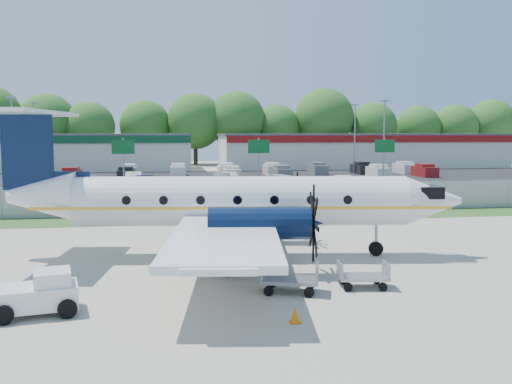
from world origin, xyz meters
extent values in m
plane|color=#B0A795|center=(0.00, 0.00, 0.00)|extent=(170.00, 170.00, 0.00)
cube|color=#2D561E|center=(0.00, 12.00, 0.01)|extent=(170.00, 4.00, 0.02)
cube|color=black|center=(0.00, 19.00, 0.01)|extent=(170.00, 8.00, 0.02)
cube|color=black|center=(0.00, 40.00, 0.01)|extent=(170.00, 32.00, 0.02)
cube|color=gray|center=(0.00, 14.00, 1.00)|extent=(120.00, 0.02, 1.90)
cube|color=gray|center=(0.00, 14.00, 1.98)|extent=(120.00, 0.06, 0.06)
cube|color=gray|center=(0.00, 14.00, 0.05)|extent=(120.00, 0.06, 0.06)
cube|color=silver|center=(-24.00, 62.00, 2.50)|extent=(46.00, 12.00, 5.00)
cube|color=#474749|center=(-24.00, 62.00, 5.12)|extent=(46.40, 12.40, 0.24)
cube|color=#0F4723|center=(-24.00, 55.90, 4.50)|extent=(46.00, 0.20, 1.00)
cube|color=silver|center=(26.00, 62.00, 2.50)|extent=(44.00, 12.00, 5.00)
cube|color=#474749|center=(26.00, 62.00, 5.12)|extent=(44.40, 12.40, 0.24)
cube|color=maroon|center=(26.00, 55.90, 4.50)|extent=(44.00, 0.20, 1.00)
cylinder|color=gray|center=(-8.00, 23.00, 2.50)|extent=(0.14, 0.14, 5.00)
cube|color=#0C5923|center=(-8.00, 22.85, 4.30)|extent=(1.80, 0.08, 1.10)
cylinder|color=gray|center=(3.00, 23.00, 2.50)|extent=(0.14, 0.14, 5.00)
cube|color=#0C5923|center=(3.00, 22.85, 4.30)|extent=(1.80, 0.08, 1.10)
cylinder|color=gray|center=(14.00, 23.00, 2.50)|extent=(0.14, 0.14, 5.00)
cube|color=#0C5923|center=(14.00, 22.85, 4.30)|extent=(1.80, 0.08, 1.10)
cylinder|color=gray|center=(-20.00, 38.00, 4.50)|extent=(0.18, 0.18, 9.00)
cube|color=gray|center=(-20.00, 38.00, 9.00)|extent=(0.90, 0.35, 0.18)
cylinder|color=gray|center=(20.00, 38.00, 4.50)|extent=(0.18, 0.18, 9.00)
cube|color=gray|center=(20.00, 38.00, 9.00)|extent=(0.90, 0.35, 0.18)
cylinder|color=gray|center=(-20.00, 48.00, 4.50)|extent=(0.18, 0.18, 9.00)
cube|color=gray|center=(-20.00, 48.00, 9.00)|extent=(0.90, 0.35, 0.18)
cylinder|color=gray|center=(20.00, 48.00, 4.50)|extent=(0.18, 0.18, 9.00)
cube|color=gray|center=(20.00, 48.00, 9.00)|extent=(0.90, 0.35, 0.18)
cylinder|color=white|center=(-1.50, 0.75, 2.47)|extent=(14.52, 4.17, 2.18)
cone|color=white|center=(6.86, -0.43, 2.47)|extent=(2.81, 2.51, 2.18)
cone|color=white|center=(-10.08, 1.96, 2.70)|extent=(3.26, 2.58, 2.18)
cube|color=black|center=(6.63, -0.40, 2.87)|extent=(1.23, 1.62, 0.52)
cube|color=white|center=(-2.07, 0.83, 1.84)|extent=(6.46, 20.53, 0.25)
cylinder|color=#081532|center=(-1.28, -2.64, 2.01)|extent=(4.04, 1.80, 1.26)
cylinder|color=#081532|center=(-0.35, 3.95, 2.01)|extent=(4.04, 1.80, 1.26)
cube|color=#081532|center=(-10.65, 2.04, 4.65)|extent=(2.19, 0.51, 3.33)
cube|color=white|center=(-10.76, 2.06, 6.32)|extent=(3.72, 7.44, 0.16)
cylinder|color=gray|center=(4.42, -0.08, 0.75)|extent=(0.14, 0.14, 1.49)
cylinder|color=black|center=(4.42, -0.08, 0.32)|extent=(0.67, 0.29, 0.64)
cylinder|color=black|center=(-2.53, -2.47, 0.37)|extent=(0.79, 0.56, 0.73)
cylinder|color=black|center=(-1.60, 4.13, 0.37)|extent=(0.79, 0.56, 0.73)
cube|color=white|center=(-8.74, -6.21, 0.53)|extent=(2.63, 1.86, 0.67)
cube|color=white|center=(-8.27, -6.12, 1.06)|extent=(1.27, 1.42, 0.48)
cube|color=black|center=(-7.84, -6.04, 1.08)|extent=(0.37, 1.07, 0.38)
cylinder|color=black|center=(-9.45, -7.11, 0.29)|extent=(0.61, 0.31, 0.58)
cylinder|color=black|center=(-9.73, -5.63, 0.29)|extent=(0.61, 0.31, 0.58)
cylinder|color=black|center=(-7.75, -6.79, 0.29)|extent=(0.61, 0.31, 0.58)
cylinder|color=black|center=(-8.03, -5.31, 0.29)|extent=(0.61, 0.31, 0.58)
cube|color=gray|center=(-0.65, -5.19, 0.43)|extent=(2.19, 1.69, 0.12)
cube|color=gray|center=(-1.52, -4.91, 0.72)|extent=(0.42, 1.13, 0.58)
cube|color=gray|center=(0.23, -5.46, 0.72)|extent=(0.42, 1.13, 0.58)
cylinder|color=black|center=(-1.45, -5.49, 0.17)|extent=(0.37, 0.22, 0.35)
cylinder|color=black|center=(-1.13, -4.48, 0.17)|extent=(0.37, 0.22, 0.35)
cylinder|color=black|center=(-0.17, -5.90, 0.17)|extent=(0.37, 0.22, 0.35)
cylinder|color=black|center=(0.16, -4.88, 0.17)|extent=(0.37, 0.22, 0.35)
cube|color=gray|center=(2.02, -5.02, 0.39)|extent=(1.85, 1.26, 0.10)
cube|color=gray|center=(1.21, -4.91, 0.65)|extent=(0.21, 1.04, 0.52)
cube|color=gray|center=(2.83, -5.13, 0.65)|extent=(0.21, 1.04, 0.52)
cylinder|color=black|center=(1.36, -5.41, 0.16)|extent=(0.32, 0.15, 0.31)
cylinder|color=black|center=(1.49, -4.47, 0.16)|extent=(0.32, 0.15, 0.31)
cylinder|color=black|center=(2.55, -5.57, 0.16)|extent=(0.32, 0.15, 0.31)
cylinder|color=black|center=(2.68, -4.63, 0.16)|extent=(0.32, 0.15, 0.31)
cone|color=orange|center=(-1.19, -8.28, 0.23)|extent=(0.31, 0.31, 0.46)
cube|color=orange|center=(-1.19, -8.28, 0.01)|extent=(0.33, 0.33, 0.03)
cone|color=orange|center=(-6.31, 10.28, 0.29)|extent=(0.39, 0.39, 0.58)
cube|color=orange|center=(-6.31, 10.28, 0.02)|extent=(0.41, 0.41, 0.03)
imported|color=silver|center=(11.00, 20.63, 0.00)|extent=(4.93, 2.34, 1.63)
imported|color=#595B5E|center=(-11.46, 29.25, 0.00)|extent=(3.16, 4.99, 1.55)
imported|color=navy|center=(-6.79, 29.67, 0.00)|extent=(2.26, 4.94, 1.40)
imported|color=#595B5E|center=(0.57, 29.89, 0.00)|extent=(1.76, 4.88, 1.60)
imported|color=silver|center=(6.85, 29.65, 0.00)|extent=(3.23, 5.00, 1.35)
imported|color=silver|center=(12.28, 28.42, 0.00)|extent=(1.54, 4.18, 1.37)
imported|color=silver|center=(-7.83, 35.48, 0.00)|extent=(1.69, 4.54, 1.48)
imported|color=silver|center=(1.95, 35.58, 0.00)|extent=(1.62, 4.14, 1.34)
camera|label=1|loc=(-4.89, -23.84, 5.48)|focal=40.00mm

